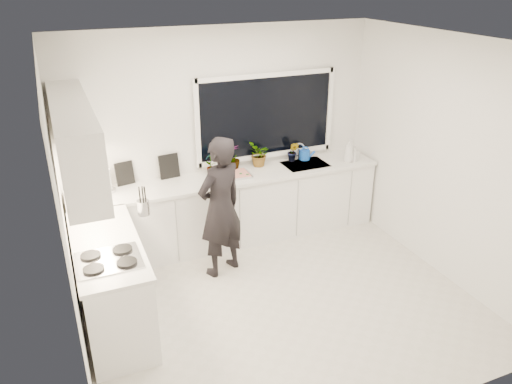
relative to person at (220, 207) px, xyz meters
name	(u,v)px	position (x,y,z in m)	size (l,w,h in m)	color
floor	(279,302)	(0.36, -0.81, -0.84)	(4.00, 3.50, 0.02)	beige
wall_back	(222,136)	(0.36, 0.95, 0.52)	(4.00, 0.02, 2.70)	white
wall_left	(63,225)	(-1.65, -0.81, 0.52)	(0.02, 3.50, 2.70)	white
wall_right	(444,159)	(2.37, -0.81, 0.52)	(0.02, 3.50, 2.70)	white
ceiling	(285,43)	(0.36, -0.81, 1.88)	(4.00, 3.50, 0.02)	white
window	(266,116)	(0.96, 0.91, 0.72)	(1.80, 0.02, 1.00)	black
base_cabinets_back	(232,210)	(0.36, 0.64, -0.39)	(3.92, 0.58, 0.88)	white
base_cabinets_left	(112,285)	(-1.31, -0.46, -0.39)	(0.58, 1.60, 0.88)	white
countertop_back	(231,177)	(0.36, 0.63, 0.07)	(3.94, 0.62, 0.04)	silver
countertop_left	(106,244)	(-1.31, -0.46, 0.07)	(0.62, 1.60, 0.04)	silver
upper_cabinets	(75,140)	(-1.43, -0.11, 1.02)	(0.34, 2.10, 0.70)	white
sink	(305,168)	(1.41, 0.64, 0.04)	(0.58, 0.42, 0.14)	silver
faucet	(299,152)	(1.41, 0.84, 0.20)	(0.03, 0.03, 0.22)	silver
stovetop	(109,260)	(-1.33, -0.81, 0.10)	(0.56, 0.48, 0.03)	black
person	(220,207)	(0.00, 0.00, 0.00)	(0.61, 0.40, 1.67)	black
pizza_tray	(233,175)	(0.38, 0.61, 0.10)	(0.43, 0.32, 0.03)	silver
pizza	(233,174)	(0.38, 0.61, 0.12)	(0.39, 0.28, 0.01)	#AE1722
watering_can	(305,155)	(1.49, 0.80, 0.15)	(0.14, 0.14, 0.13)	blue
paper_towel_roll	(107,181)	(-1.12, 0.74, 0.22)	(0.11, 0.11, 0.26)	silver
knife_block	(97,183)	(-1.23, 0.78, 0.20)	(0.13, 0.10, 0.22)	brown
utensil_crock	(143,208)	(-0.85, -0.01, 0.17)	(0.13, 0.13, 0.16)	#B0AFB4
picture_frame_large	(125,173)	(-0.89, 0.88, 0.23)	(0.22, 0.02, 0.28)	black
picture_frame_small	(169,166)	(-0.35, 0.88, 0.24)	(0.25, 0.02, 0.30)	black
herb_plants	(250,156)	(0.69, 0.80, 0.25)	(1.35, 0.37, 0.34)	#26662D
soap_bottles	(350,151)	(2.00, 0.49, 0.23)	(0.24, 0.18, 0.33)	#D8BF66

